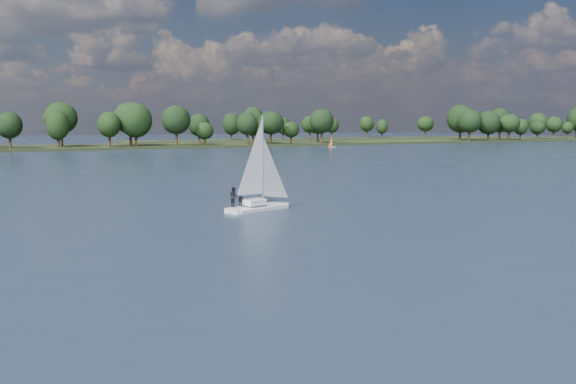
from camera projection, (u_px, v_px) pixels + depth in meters
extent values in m
plane|color=#233342|center=(79.00, 174.00, 108.27)|extent=(700.00, 700.00, 0.00)
cube|color=black|center=(7.00, 150.00, 205.36)|extent=(660.00, 40.00, 1.50)
cube|color=black|center=(339.00, 140.00, 324.87)|extent=(220.00, 30.00, 1.40)
cube|color=white|center=(258.00, 210.00, 62.80)|extent=(7.66, 4.24, 0.87)
cube|color=white|center=(258.00, 201.00, 62.70)|extent=(2.47, 1.91, 0.54)
cylinder|color=#B8B8BF|center=(258.00, 160.00, 62.27)|extent=(0.13, 0.13, 8.68)
imported|color=black|center=(241.00, 196.00, 62.00)|extent=(0.62, 0.78, 1.87)
imported|color=black|center=(234.00, 197.00, 61.31)|extent=(0.82, 0.99, 1.87)
cube|color=silver|center=(332.00, 147.00, 225.04)|extent=(2.61, 1.49, 0.40)
cylinder|color=silver|center=(332.00, 142.00, 224.83)|extent=(0.07, 0.07, 3.51)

